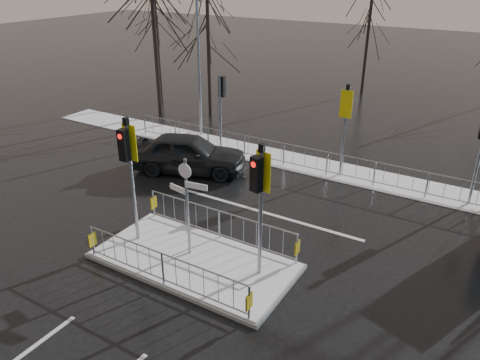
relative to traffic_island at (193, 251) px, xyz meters
The scene contains 11 objects.
ground 0.39m from the traffic_island, 42.90° to the right, with size 120.00×120.00×0.00m, color black.
snow_verge 8.60m from the traffic_island, 89.92° to the left, with size 30.00×2.00×0.04m, color white.
lane_markings 0.52m from the traffic_island, 88.07° to the right, with size 8.00×11.38×0.01m.
traffic_island is the anchor object (origin of this frame).
far_kerb_fixtures 8.11m from the traffic_island, 87.84° to the left, with size 18.00×0.65×3.83m.
car_far_lane 6.81m from the traffic_island, 128.04° to the left, with size 1.95×4.86×1.66m, color black.
tree_near_a 16.23m from the traffic_island, 133.66° to the left, with size 4.75×4.75×8.97m.
tree_near_b 15.57m from the traffic_island, 122.60° to the left, with size 4.00×4.00×7.55m.
tree_near_c 18.84m from the traffic_island, 132.79° to the left, with size 3.50×3.50×6.61m.
tree_far_a 22.52m from the traffic_island, 95.17° to the left, with size 3.75×3.75×7.08m.
street_lamp_left 12.17m from the traffic_island, 124.07° to the left, with size 1.25×0.18×8.20m.
Camera 1 is at (7.19, -9.22, 8.14)m, focal length 35.00 mm.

